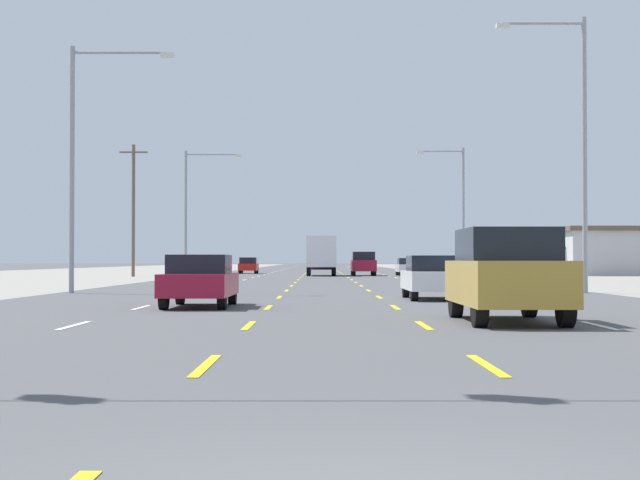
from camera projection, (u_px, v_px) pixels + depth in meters
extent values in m
plane|color=#4C4C4F|center=(324.00, 278.00, 71.36)|extent=(572.00, 572.00, 0.00)
cube|color=white|center=(73.00, 325.00, 19.87)|extent=(0.14, 2.60, 0.01)
cube|color=white|center=(141.00, 307.00, 27.37)|extent=(0.14, 2.60, 0.01)
cube|color=white|center=(179.00, 297.00, 34.86)|extent=(0.14, 2.60, 0.01)
cube|color=white|center=(204.00, 291.00, 42.36)|extent=(0.14, 2.60, 0.01)
cube|color=white|center=(221.00, 286.00, 49.86)|extent=(0.14, 2.60, 0.01)
cube|color=white|center=(234.00, 283.00, 57.36)|extent=(0.14, 2.60, 0.01)
cube|color=white|center=(244.00, 280.00, 64.86)|extent=(0.14, 2.60, 0.01)
cube|color=white|center=(252.00, 278.00, 72.36)|extent=(0.14, 2.60, 0.01)
cube|color=white|center=(258.00, 276.00, 79.86)|extent=(0.14, 2.60, 0.01)
cube|color=white|center=(263.00, 275.00, 87.35)|extent=(0.14, 2.60, 0.01)
cube|color=white|center=(268.00, 274.00, 94.85)|extent=(0.14, 2.60, 0.01)
cube|color=white|center=(271.00, 273.00, 102.35)|extent=(0.14, 2.60, 0.01)
cube|color=white|center=(275.00, 272.00, 109.85)|extent=(0.14, 2.60, 0.01)
cube|color=white|center=(278.00, 271.00, 117.35)|extent=(0.14, 2.60, 0.01)
cube|color=white|center=(280.00, 270.00, 124.85)|extent=(0.14, 2.60, 0.01)
cube|color=white|center=(282.00, 270.00, 132.34)|extent=(0.14, 2.60, 0.01)
cube|color=white|center=(284.00, 269.00, 139.84)|extent=(0.14, 2.60, 0.01)
cube|color=white|center=(286.00, 269.00, 147.34)|extent=(0.14, 2.60, 0.01)
cube|color=white|center=(288.00, 268.00, 154.84)|extent=(0.14, 2.60, 0.01)
cube|color=white|center=(289.00, 268.00, 162.34)|extent=(0.14, 2.60, 0.01)
cube|color=white|center=(290.00, 267.00, 169.84)|extent=(0.14, 2.60, 0.01)
cube|color=white|center=(292.00, 267.00, 177.34)|extent=(0.14, 2.60, 0.01)
cube|color=white|center=(293.00, 267.00, 184.83)|extent=(0.14, 2.60, 0.01)
cube|color=white|center=(294.00, 267.00, 192.33)|extent=(0.14, 2.60, 0.01)
cube|color=white|center=(295.00, 266.00, 199.83)|extent=(0.14, 2.60, 0.01)
cube|color=white|center=(296.00, 266.00, 207.33)|extent=(0.14, 2.60, 0.01)
cube|color=white|center=(297.00, 266.00, 214.83)|extent=(0.14, 2.60, 0.01)
cube|color=white|center=(297.00, 266.00, 222.33)|extent=(0.14, 2.60, 0.01)
cube|color=yellow|center=(205.00, 365.00, 12.37)|extent=(0.14, 2.60, 0.01)
cube|color=yellow|center=(248.00, 325.00, 19.87)|extent=(0.14, 2.60, 0.01)
cube|color=yellow|center=(268.00, 307.00, 27.37)|extent=(0.14, 2.60, 0.01)
cube|color=yellow|center=(279.00, 297.00, 34.87)|extent=(0.14, 2.60, 0.01)
cube|color=yellow|center=(286.00, 291.00, 42.37)|extent=(0.14, 2.60, 0.01)
cube|color=yellow|center=(291.00, 286.00, 49.86)|extent=(0.14, 2.60, 0.01)
cube|color=yellow|center=(295.00, 283.00, 57.36)|extent=(0.14, 2.60, 0.01)
cube|color=yellow|center=(297.00, 280.00, 64.86)|extent=(0.14, 2.60, 0.01)
cube|color=yellow|center=(300.00, 278.00, 72.36)|extent=(0.14, 2.60, 0.01)
cube|color=yellow|center=(302.00, 276.00, 79.86)|extent=(0.14, 2.60, 0.01)
cube|color=yellow|center=(303.00, 275.00, 87.36)|extent=(0.14, 2.60, 0.01)
cube|color=yellow|center=(304.00, 274.00, 94.85)|extent=(0.14, 2.60, 0.01)
cube|color=yellow|center=(305.00, 273.00, 102.35)|extent=(0.14, 2.60, 0.01)
cube|color=yellow|center=(306.00, 272.00, 109.85)|extent=(0.14, 2.60, 0.01)
cube|color=yellow|center=(307.00, 271.00, 117.35)|extent=(0.14, 2.60, 0.01)
cube|color=yellow|center=(308.00, 270.00, 124.85)|extent=(0.14, 2.60, 0.01)
cube|color=yellow|center=(309.00, 270.00, 132.35)|extent=(0.14, 2.60, 0.01)
cube|color=yellow|center=(309.00, 269.00, 139.85)|extent=(0.14, 2.60, 0.01)
cube|color=yellow|center=(310.00, 269.00, 147.34)|extent=(0.14, 2.60, 0.01)
cube|color=yellow|center=(310.00, 268.00, 154.84)|extent=(0.14, 2.60, 0.01)
cube|color=yellow|center=(311.00, 268.00, 162.34)|extent=(0.14, 2.60, 0.01)
cube|color=yellow|center=(311.00, 267.00, 169.84)|extent=(0.14, 2.60, 0.01)
cube|color=yellow|center=(311.00, 267.00, 177.34)|extent=(0.14, 2.60, 0.01)
cube|color=yellow|center=(312.00, 267.00, 184.84)|extent=(0.14, 2.60, 0.01)
cube|color=yellow|center=(312.00, 267.00, 192.34)|extent=(0.14, 2.60, 0.01)
cube|color=yellow|center=(312.00, 266.00, 199.83)|extent=(0.14, 2.60, 0.01)
cube|color=yellow|center=(312.00, 266.00, 207.33)|extent=(0.14, 2.60, 0.01)
cube|color=yellow|center=(313.00, 266.00, 214.83)|extent=(0.14, 2.60, 0.01)
cube|color=yellow|center=(313.00, 266.00, 222.33)|extent=(0.14, 2.60, 0.01)
cube|color=yellow|center=(486.00, 365.00, 12.37)|extent=(0.14, 2.60, 0.01)
cube|color=yellow|center=(423.00, 325.00, 19.87)|extent=(0.14, 2.60, 0.01)
cube|color=yellow|center=(395.00, 307.00, 27.37)|extent=(0.14, 2.60, 0.01)
cube|color=yellow|center=(378.00, 297.00, 34.87)|extent=(0.14, 2.60, 0.01)
cube|color=yellow|center=(368.00, 291.00, 42.37)|extent=(0.14, 2.60, 0.01)
cube|color=yellow|center=(361.00, 286.00, 49.87)|extent=(0.14, 2.60, 0.01)
cube|color=yellow|center=(355.00, 283.00, 57.36)|extent=(0.14, 2.60, 0.01)
cube|color=yellow|center=(351.00, 280.00, 64.86)|extent=(0.14, 2.60, 0.01)
cube|color=yellow|center=(348.00, 278.00, 72.36)|extent=(0.14, 2.60, 0.01)
cube|color=yellow|center=(345.00, 276.00, 79.86)|extent=(0.14, 2.60, 0.01)
cube|color=yellow|center=(343.00, 275.00, 87.36)|extent=(0.14, 2.60, 0.01)
cube|color=yellow|center=(341.00, 274.00, 94.86)|extent=(0.14, 2.60, 0.01)
cube|color=yellow|center=(339.00, 273.00, 102.36)|extent=(0.14, 2.60, 0.01)
cube|color=yellow|center=(338.00, 272.00, 109.85)|extent=(0.14, 2.60, 0.01)
cube|color=yellow|center=(337.00, 271.00, 117.35)|extent=(0.14, 2.60, 0.01)
cube|color=yellow|center=(336.00, 270.00, 124.85)|extent=(0.14, 2.60, 0.01)
cube|color=yellow|center=(335.00, 270.00, 132.35)|extent=(0.14, 2.60, 0.01)
cube|color=yellow|center=(334.00, 269.00, 139.85)|extent=(0.14, 2.60, 0.01)
cube|color=yellow|center=(333.00, 269.00, 147.35)|extent=(0.14, 2.60, 0.01)
cube|color=yellow|center=(333.00, 268.00, 154.85)|extent=(0.14, 2.60, 0.01)
cube|color=yellow|center=(332.00, 268.00, 162.34)|extent=(0.14, 2.60, 0.01)
cube|color=yellow|center=(331.00, 267.00, 169.84)|extent=(0.14, 2.60, 0.01)
cube|color=yellow|center=(331.00, 267.00, 177.34)|extent=(0.14, 2.60, 0.01)
cube|color=yellow|center=(330.00, 267.00, 184.84)|extent=(0.14, 2.60, 0.01)
cube|color=yellow|center=(330.00, 267.00, 192.34)|extent=(0.14, 2.60, 0.01)
cube|color=yellow|center=(330.00, 266.00, 199.84)|extent=(0.14, 2.60, 0.01)
cube|color=yellow|center=(329.00, 266.00, 207.33)|extent=(0.14, 2.60, 0.01)
cube|color=yellow|center=(329.00, 266.00, 214.83)|extent=(0.14, 2.60, 0.01)
cube|color=yellow|center=(329.00, 266.00, 222.33)|extent=(0.14, 2.60, 0.01)
cube|color=white|center=(598.00, 325.00, 19.87)|extent=(0.14, 2.60, 0.01)
cube|color=white|center=(522.00, 307.00, 27.37)|extent=(0.14, 2.60, 0.01)
cube|color=white|center=(478.00, 297.00, 34.87)|extent=(0.14, 2.60, 0.01)
cube|color=white|center=(450.00, 291.00, 42.37)|extent=(0.14, 2.60, 0.01)
cube|color=white|center=(430.00, 286.00, 49.87)|extent=(0.14, 2.60, 0.01)
cube|color=white|center=(416.00, 283.00, 57.37)|extent=(0.14, 2.60, 0.01)
cube|color=white|center=(405.00, 280.00, 64.87)|extent=(0.14, 2.60, 0.01)
cube|color=white|center=(396.00, 278.00, 72.36)|extent=(0.14, 2.60, 0.01)
cube|color=white|center=(389.00, 276.00, 79.86)|extent=(0.14, 2.60, 0.01)
cube|color=white|center=(383.00, 275.00, 87.36)|extent=(0.14, 2.60, 0.01)
cube|color=white|center=(378.00, 274.00, 94.86)|extent=(0.14, 2.60, 0.01)
cube|color=white|center=(373.00, 273.00, 102.36)|extent=(0.14, 2.60, 0.01)
cube|color=white|center=(370.00, 272.00, 109.86)|extent=(0.14, 2.60, 0.01)
cube|color=white|center=(366.00, 271.00, 117.36)|extent=(0.14, 2.60, 0.01)
cube|color=white|center=(364.00, 270.00, 124.85)|extent=(0.14, 2.60, 0.01)
cube|color=white|center=(361.00, 270.00, 132.35)|extent=(0.14, 2.60, 0.01)
cube|color=white|center=(359.00, 269.00, 139.85)|extent=(0.14, 2.60, 0.01)
cube|color=white|center=(357.00, 269.00, 147.35)|extent=(0.14, 2.60, 0.01)
cube|color=white|center=(355.00, 268.00, 154.85)|extent=(0.14, 2.60, 0.01)
cube|color=white|center=(353.00, 268.00, 162.35)|extent=(0.14, 2.60, 0.01)
cube|color=white|center=(352.00, 267.00, 169.84)|extent=(0.14, 2.60, 0.01)
cube|color=white|center=(351.00, 267.00, 177.34)|extent=(0.14, 2.60, 0.01)
cube|color=white|center=(349.00, 267.00, 184.84)|extent=(0.14, 2.60, 0.01)
cube|color=white|center=(348.00, 267.00, 192.34)|extent=(0.14, 2.60, 0.01)
cube|color=white|center=(347.00, 266.00, 199.84)|extent=(0.14, 2.60, 0.01)
cube|color=white|center=(346.00, 266.00, 207.34)|extent=(0.14, 2.60, 0.01)
cube|color=white|center=(345.00, 266.00, 214.84)|extent=(0.14, 2.60, 0.01)
cube|color=white|center=(344.00, 266.00, 222.33)|extent=(0.14, 2.60, 0.01)
cube|color=#B28C33|center=(506.00, 282.00, 21.07)|extent=(1.98, 4.90, 0.92)
cube|color=black|center=(506.00, 245.00, 21.04)|extent=(1.82, 2.70, 0.68)
cylinder|color=black|center=(455.00, 301.00, 22.76)|extent=(0.26, 0.76, 0.76)
cylinder|color=black|center=(528.00, 301.00, 22.76)|extent=(0.26, 0.76, 0.76)
cylinder|color=black|center=(479.00, 308.00, 19.36)|extent=(0.26, 0.76, 0.76)
cylinder|color=black|center=(565.00, 308.00, 19.36)|extent=(0.26, 0.76, 0.76)
cube|color=maroon|center=(199.00, 284.00, 27.81)|extent=(1.80, 4.50, 0.62)
cube|color=black|center=(199.00, 264.00, 27.72)|extent=(1.62, 2.10, 0.52)
cylinder|color=black|center=(180.00, 294.00, 29.35)|extent=(0.22, 0.64, 0.64)
cylinder|color=black|center=(232.00, 294.00, 29.36)|extent=(0.22, 0.64, 0.64)
cylinder|color=black|center=(163.00, 298.00, 26.25)|extent=(0.22, 0.64, 0.64)
cylinder|color=black|center=(221.00, 298.00, 26.26)|extent=(0.22, 0.64, 0.64)
cube|color=white|center=(432.00, 280.00, 33.22)|extent=(1.80, 4.50, 0.62)
cube|color=black|center=(432.00, 263.00, 33.13)|extent=(1.62, 2.10, 0.52)
cylinder|color=black|center=(405.00, 288.00, 34.76)|extent=(0.22, 0.64, 0.64)
cylinder|color=black|center=(449.00, 288.00, 34.76)|extent=(0.22, 0.64, 0.64)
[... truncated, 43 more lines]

